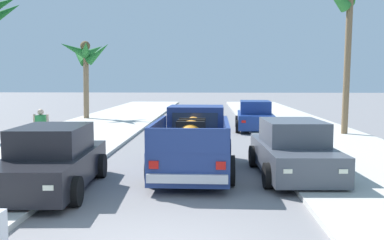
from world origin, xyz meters
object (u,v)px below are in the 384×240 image
Objects in this scene: car_left_near at (52,161)px; car_right_mid at (293,150)px; car_left_mid at (255,116)px; pickup_truck at (194,143)px; palm_tree_left_fore at (86,56)px; palm_tree_left_back at (348,1)px; pedestrian at (41,128)px.

car_left_near is 6.27m from car_right_mid.
pickup_truck is at bearing -105.71° from car_left_mid.
palm_tree_left_fore is at bearing 116.22° from pickup_truck.
car_left_near and car_right_mid have the same top height.
car_left_near is at bearing -164.44° from car_right_mid.
car_right_mid is 19.37m from palm_tree_left_fore.
palm_tree_left_fore is at bearing 103.72° from car_left_near.
car_right_mid is 0.58× the size of palm_tree_left_back.
car_left_mid is at bearing 74.29° from pickup_truck.
palm_tree_left_fore reaches higher than car_left_mid.
palm_tree_left_back is at bearing 64.38° from car_right_mid.
palm_tree_left_fore is (-10.47, 5.37, 3.46)m from car_left_mid.
car_left_mid is 12.27m from palm_tree_left_fore.
car_left_near is 1.00× the size of car_left_mid.
car_left_mid is at bearing 63.41° from car_left_near.
car_left_mid is at bearing 149.09° from palm_tree_left_back.
palm_tree_left_fore reaches higher than pedestrian.
pickup_truck is 11.61m from palm_tree_left_back.
palm_tree_left_back reaches higher than palm_tree_left_fore.
pickup_truck is at bearing 169.58° from car_right_mid.
palm_tree_left_fore is at bearing 151.80° from palm_tree_left_back.
car_left_near is at bearing -146.59° from pickup_truck.
car_right_mid is 0.83× the size of palm_tree_left_fore.
pedestrian reaches higher than car_left_mid.
car_left_near is 13.76m from car_left_mid.
palm_tree_left_fore is at bearing 99.09° from pedestrian.
palm_tree_left_fore is 13.19m from pedestrian.
car_left_mid is 1.01× the size of car_right_mid.
palm_tree_left_back is (14.34, -7.69, 2.02)m from palm_tree_left_fore.
pickup_truck is 0.71× the size of palm_tree_left_back.
car_right_mid is 2.71× the size of pedestrian.
car_left_near is 15.17m from palm_tree_left_back.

